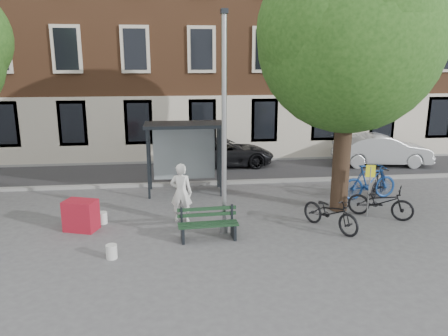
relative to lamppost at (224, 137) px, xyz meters
name	(u,v)px	position (x,y,z in m)	size (l,w,h in m)	color
ground	(224,232)	(0.00, 0.00, -2.78)	(90.00, 90.00, 0.00)	#4C4C4F
road	(206,172)	(0.00, 7.00, -2.78)	(40.00, 4.00, 0.01)	#28282B
curb_near	(210,183)	(0.00, 5.00, -2.72)	(40.00, 0.25, 0.12)	gray
curb_far	(203,161)	(0.00, 9.00, -2.72)	(40.00, 0.25, 0.12)	gray
building_row	(196,19)	(0.00, 13.00, 4.22)	(30.00, 8.00, 14.00)	brown
lamppost	(224,137)	(0.00, 0.00, 0.00)	(0.28, 0.35, 6.11)	#9EA0A3
tree_right	(352,33)	(4.01, 1.38, 2.83)	(5.76, 5.60, 8.20)	black
bus_shelter	(195,141)	(-0.61, 4.11, -0.87)	(2.85, 1.45, 2.62)	#1E2328
painter	(181,193)	(-1.20, 1.00, -1.87)	(0.67, 0.44, 1.83)	white
bench	(208,225)	(-0.50, -0.44, -2.39)	(1.68, 0.64, 0.85)	#1E2328
bike_a	(381,202)	(5.01, 0.61, -2.26)	(0.69, 1.99, 1.05)	black
bike_b	(369,182)	(5.49, 2.48, -2.16)	(0.59, 2.09, 1.26)	navy
bike_c	(331,212)	(3.10, -0.17, -2.26)	(0.70, 2.00, 1.05)	black
bike_d	(379,183)	(5.99, 2.76, -2.28)	(0.47, 1.67, 1.00)	black
car_dark	(224,152)	(0.95, 8.14, -2.14)	(2.13, 4.62, 1.28)	black
car_silver	(382,150)	(8.31, 7.32, -2.06)	(1.54, 4.41, 1.45)	#AEB2B6
red_stand	(81,215)	(-4.12, 0.62, -2.33)	(0.90, 0.60, 0.90)	maroon
bucket_a	(112,252)	(-3.00, -1.40, -2.60)	(0.28, 0.28, 0.36)	silver
bucket_b	(93,223)	(-3.82, 0.67, -2.60)	(0.28, 0.28, 0.36)	silver
bucket_c	(103,218)	(-3.59, 1.09, -2.60)	(0.28, 0.28, 0.36)	white
notice_sign	(370,181)	(4.65, 0.73, -1.61)	(0.29, 0.11, 1.68)	#9EA0A3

